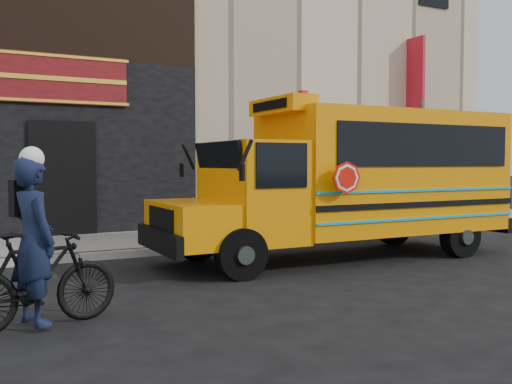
{
  "coord_description": "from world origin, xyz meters",
  "views": [
    {
      "loc": [
        -5.25,
        -8.0,
        1.8
      ],
      "look_at": [
        -0.13,
        1.85,
        1.22
      ],
      "focal_mm": 40.0,
      "sensor_mm": 36.0,
      "label": 1
    }
  ],
  "objects_px": {
    "school_bus": "(355,177)",
    "sign_pole": "(421,161)",
    "cyclist": "(34,246)",
    "bicycle": "(38,280)"
  },
  "relations": [
    {
      "from": "school_bus",
      "to": "sign_pole",
      "type": "height_order",
      "value": "sign_pole"
    },
    {
      "from": "cyclist",
      "to": "bicycle",
      "type": "bearing_deg",
      "value": -143.05
    },
    {
      "from": "bicycle",
      "to": "sign_pole",
      "type": "bearing_deg",
      "value": -77.72
    },
    {
      "from": "bicycle",
      "to": "cyclist",
      "type": "xyz_separation_m",
      "value": [
        -0.03,
        0.02,
        0.37
      ]
    },
    {
      "from": "sign_pole",
      "to": "cyclist",
      "type": "height_order",
      "value": "sign_pole"
    },
    {
      "from": "school_bus",
      "to": "bicycle",
      "type": "bearing_deg",
      "value": -159.42
    },
    {
      "from": "bicycle",
      "to": "cyclist",
      "type": "bearing_deg",
      "value": 46.52
    },
    {
      "from": "school_bus",
      "to": "cyclist",
      "type": "height_order",
      "value": "school_bus"
    },
    {
      "from": "bicycle",
      "to": "cyclist",
      "type": "relative_size",
      "value": 0.98
    },
    {
      "from": "school_bus",
      "to": "cyclist",
      "type": "xyz_separation_m",
      "value": [
        -5.93,
        -2.19,
        -0.61
      ]
    }
  ]
}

